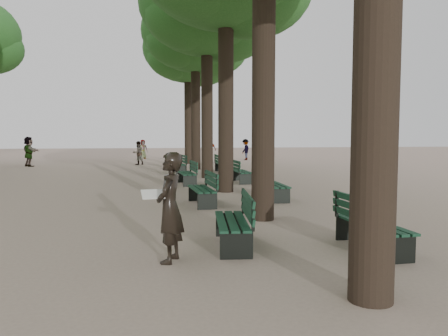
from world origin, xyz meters
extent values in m
plane|color=tan|center=(0.00, 0.00, 0.00)|extent=(120.00, 120.00, 0.00)
cylinder|color=#33261C|center=(1.50, 3.00, 3.75)|extent=(0.52, 0.52, 7.50)
cylinder|color=#33261C|center=(1.50, 8.00, 3.75)|extent=(0.52, 0.52, 7.50)
cylinder|color=#33261C|center=(1.50, 13.00, 3.75)|extent=(0.52, 0.52, 7.50)
ellipsoid|color=#1F591E|center=(1.50, 13.00, 7.70)|extent=(6.00, 6.00, 4.50)
cylinder|color=#33261C|center=(1.50, 18.00, 3.75)|extent=(0.52, 0.52, 7.50)
ellipsoid|color=#1F591E|center=(1.50, 18.00, 7.70)|extent=(6.00, 6.00, 4.50)
cylinder|color=#33261C|center=(1.50, 23.00, 3.75)|extent=(0.52, 0.52, 7.50)
ellipsoid|color=#1F591E|center=(1.50, 23.00, 7.70)|extent=(6.00, 6.00, 4.50)
cube|color=black|center=(0.35, 0.72, 0.23)|extent=(0.71, 1.85, 0.45)
cube|color=black|center=(0.35, 0.72, 0.45)|extent=(0.73, 1.85, 0.04)
cube|color=black|center=(0.63, 0.69, 0.72)|extent=(0.23, 1.79, 0.40)
cube|color=black|center=(0.35, 5.32, 0.23)|extent=(0.63, 1.83, 0.45)
cube|color=black|center=(0.35, 5.32, 0.45)|extent=(0.65, 1.83, 0.04)
cube|color=black|center=(0.63, 5.33, 0.72)|extent=(0.15, 1.80, 0.40)
cube|color=black|center=(0.35, 10.43, 0.23)|extent=(0.64, 1.83, 0.45)
cube|color=black|center=(0.35, 10.43, 0.45)|extent=(0.66, 1.83, 0.04)
cube|color=black|center=(0.63, 10.45, 0.72)|extent=(0.16, 1.80, 0.40)
cube|color=black|center=(0.35, 15.95, 0.23)|extent=(0.76, 1.85, 0.45)
cube|color=black|center=(0.35, 15.95, 0.45)|extent=(0.78, 1.86, 0.04)
cube|color=black|center=(0.63, 15.99, 0.72)|extent=(0.28, 1.79, 0.40)
cube|color=black|center=(2.65, 0.08, 0.23)|extent=(0.59, 1.82, 0.45)
cube|color=black|center=(2.65, 0.08, 0.45)|extent=(0.61, 1.82, 0.04)
cube|color=black|center=(2.37, 0.07, 0.72)|extent=(0.11, 1.80, 0.40)
cube|color=black|center=(2.65, 5.99, 0.23)|extent=(0.55, 1.81, 0.45)
cube|color=black|center=(2.65, 5.99, 0.45)|extent=(0.57, 1.81, 0.04)
cube|color=black|center=(2.37, 6.00, 0.72)|extent=(0.07, 1.80, 0.40)
cube|color=black|center=(2.65, 10.80, 0.23)|extent=(0.56, 1.81, 0.45)
cube|color=black|center=(2.65, 10.80, 0.45)|extent=(0.58, 1.81, 0.04)
cube|color=black|center=(2.37, 10.80, 0.72)|extent=(0.08, 1.80, 0.40)
cube|color=black|center=(2.65, 15.74, 0.23)|extent=(0.54, 1.80, 0.45)
cube|color=black|center=(2.65, 15.74, 0.45)|extent=(0.56, 1.80, 0.04)
cube|color=black|center=(2.37, 15.74, 0.72)|extent=(0.06, 1.80, 0.40)
imported|color=black|center=(-0.74, -0.03, 0.84)|extent=(0.54, 0.75, 1.68)
cube|color=white|center=(-0.99, -0.03, 1.05)|extent=(0.37, 0.29, 0.12)
imported|color=#262628|center=(-1.67, 29.92, 0.79)|extent=(0.81, 0.45, 1.57)
imported|color=#262628|center=(2.97, 23.40, 0.92)|extent=(1.14, 0.71, 1.84)
imported|color=#262628|center=(6.23, 26.52, 0.82)|extent=(0.85, 1.06, 1.63)
imported|color=#262628|center=(-1.86, 22.42, 0.77)|extent=(0.79, 0.68, 1.54)
imported|color=#262628|center=(-8.47, 21.94, 0.93)|extent=(1.35, 1.58, 1.85)
camera|label=1|loc=(-1.01, -6.62, 1.94)|focal=35.00mm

